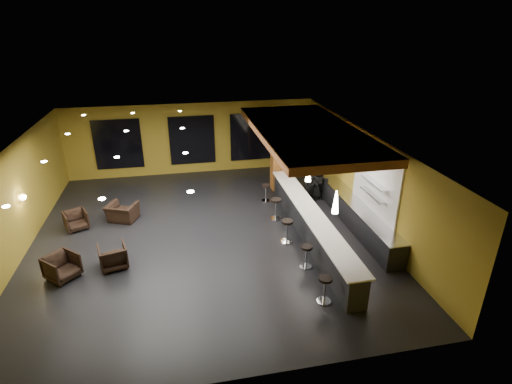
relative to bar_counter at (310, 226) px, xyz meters
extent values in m
cube|color=black|center=(-3.65, 1.00, -0.55)|extent=(12.00, 13.00, 0.10)
cube|color=black|center=(-3.65, 1.00, 3.05)|extent=(12.00, 13.00, 0.10)
cube|color=olive|center=(-3.65, 7.55, 1.25)|extent=(12.00, 0.10, 3.50)
cube|color=olive|center=(-3.65, -5.55, 1.25)|extent=(12.00, 0.10, 3.50)
cube|color=olive|center=(-9.70, 1.00, 1.25)|extent=(0.10, 13.00, 3.50)
cube|color=olive|center=(2.40, 1.00, 1.25)|extent=(0.10, 13.00, 3.50)
cube|color=brown|center=(0.35, 2.00, 2.86)|extent=(3.60, 8.00, 0.28)
cube|color=black|center=(-7.15, 7.44, 1.20)|extent=(2.20, 0.06, 2.40)
cube|color=black|center=(-3.65, 7.44, 1.20)|extent=(2.20, 0.06, 2.40)
cube|color=black|center=(-0.65, 7.44, 1.20)|extent=(2.20, 0.06, 2.40)
cube|color=white|center=(2.31, 0.00, 1.50)|extent=(0.06, 3.20, 2.40)
cube|color=black|center=(0.00, 0.00, 0.00)|extent=(0.60, 8.00, 1.00)
cube|color=white|center=(0.00, 0.00, 0.52)|extent=(0.78, 8.10, 0.05)
cube|color=black|center=(2.00, 0.50, -0.07)|extent=(0.70, 6.00, 0.86)
cube|color=silver|center=(2.00, 0.50, 0.39)|extent=(0.72, 6.00, 0.03)
cube|color=silver|center=(2.17, -0.20, 1.10)|extent=(0.30, 1.50, 0.03)
cube|color=silver|center=(2.17, -0.20, 1.55)|extent=(0.30, 1.50, 0.03)
cube|color=#935521|center=(0.00, 4.60, 1.25)|extent=(0.60, 0.60, 3.50)
sphere|color=#FFE5B2|center=(-9.53, 1.50, 1.30)|extent=(0.22, 0.22, 0.22)
cone|color=white|center=(0.00, -2.00, 1.85)|extent=(0.20, 0.20, 0.70)
cone|color=white|center=(0.00, 0.50, 1.85)|extent=(0.20, 0.20, 0.70)
cone|color=white|center=(0.00, 3.00, 1.85)|extent=(0.20, 0.20, 0.70)
imported|color=black|center=(0.87, 2.75, 0.28)|extent=(0.68, 0.58, 1.57)
imported|color=black|center=(1.40, 3.04, 0.35)|extent=(0.97, 0.84, 1.70)
imported|color=black|center=(1.34, 3.19, 0.29)|extent=(0.90, 0.76, 1.58)
imported|color=black|center=(-8.07, -0.77, -0.11)|extent=(1.19, 1.19, 0.78)
imported|color=black|center=(-6.64, -0.47, -0.12)|extent=(1.00, 1.01, 0.76)
imported|color=black|center=(-8.28, 2.38, -0.14)|extent=(1.02, 1.03, 0.71)
imported|color=black|center=(-6.67, 2.75, -0.15)|extent=(1.34, 1.27, 0.69)
cylinder|color=silver|center=(-0.72, -3.40, -0.48)|extent=(0.40, 0.40, 0.03)
cylinder|color=silver|center=(-0.72, -3.40, -0.13)|extent=(0.07, 0.07, 0.71)
cylinder|color=black|center=(-0.72, -3.40, 0.26)|extent=(0.38, 0.38, 0.08)
cylinder|color=silver|center=(-0.69, -1.69, -0.49)|extent=(0.38, 0.38, 0.03)
cylinder|color=silver|center=(-0.69, -1.69, -0.14)|extent=(0.07, 0.07, 0.67)
cylinder|color=black|center=(-0.69, -1.69, 0.22)|extent=(0.37, 0.37, 0.08)
cylinder|color=silver|center=(-0.87, -0.09, -0.48)|extent=(0.43, 0.43, 0.03)
cylinder|color=silver|center=(-0.87, -0.09, -0.10)|extent=(0.07, 0.07, 0.75)
cylinder|color=black|center=(-0.87, -0.09, 0.30)|extent=(0.41, 0.41, 0.09)
cylinder|color=silver|center=(-0.82, 1.69, -0.48)|extent=(0.43, 0.43, 0.03)
cylinder|color=silver|center=(-0.82, 1.69, -0.10)|extent=(0.07, 0.07, 0.75)
cylinder|color=black|center=(-0.82, 1.69, 0.30)|extent=(0.41, 0.41, 0.09)
cylinder|color=silver|center=(-0.84, 3.38, -0.49)|extent=(0.38, 0.38, 0.03)
cylinder|color=silver|center=(-0.84, 3.38, -0.15)|extent=(0.07, 0.07, 0.67)
cylinder|color=black|center=(-0.84, 3.38, 0.22)|extent=(0.36, 0.36, 0.08)
camera|label=1|loc=(-4.35, -11.78, 6.77)|focal=28.00mm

